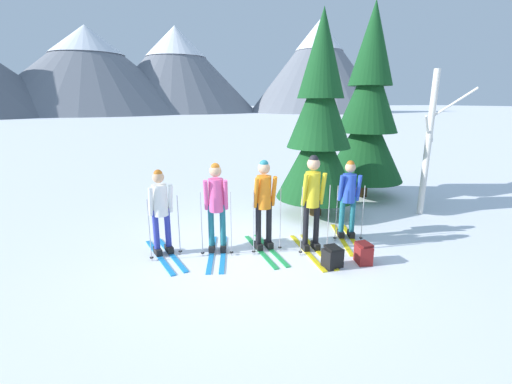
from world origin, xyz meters
name	(u,v)px	position (x,y,z in m)	size (l,w,h in m)	color
ground_plane	(252,250)	(0.00, 0.00, 0.00)	(400.00, 400.00, 0.00)	white
skier_in_white	(160,208)	(-1.66, 0.37, 0.91)	(0.67, 1.73, 1.64)	#1E84D1
skier_in_pink	(216,203)	(-0.65, 0.15, 0.98)	(0.73, 1.68, 1.74)	#1E84D1
skier_in_orange	(264,201)	(0.23, -0.03, 0.98)	(0.61, 1.63, 1.77)	green
skier_in_yellow	(312,198)	(1.08, -0.35, 1.05)	(0.61, 1.71, 1.87)	yellow
skier_in_blue	(348,195)	(2.10, 0.01, 0.93)	(0.83, 1.73, 1.66)	yellow
pine_tree_near	(368,112)	(4.40, 2.78, 2.51)	(2.27, 2.27, 5.49)	#51381E
pine_tree_mid	(319,126)	(2.20, 1.59, 2.23)	(2.02, 2.02, 4.88)	#51381E
birch_tree_tall	(429,143)	(4.83, 0.81, 1.84)	(1.18, 1.43, 3.56)	silver
backpack_on_snow_front	(333,257)	(1.12, -1.13, 0.19)	(0.36, 0.30, 0.38)	black
backpack_on_snow_beside	(363,253)	(1.73, -1.16, 0.19)	(0.31, 0.37, 0.38)	maroon
mountain_ridge_distant	(121,66)	(-4.94, 83.47, 10.53)	(123.03, 58.97, 22.60)	slate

